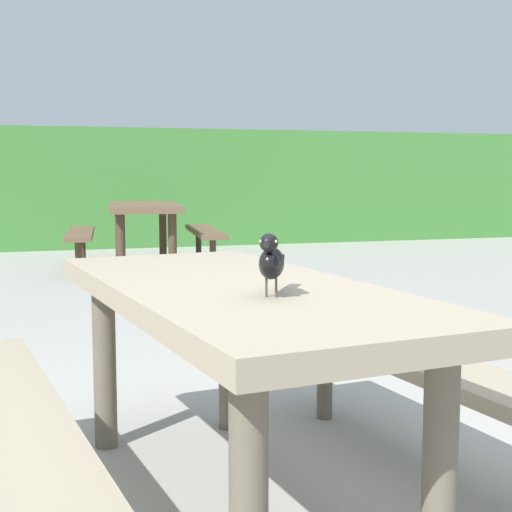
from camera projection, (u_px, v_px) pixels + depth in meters
name	position (u px, v px, depth m)	size (l,w,h in m)	color
hedge_wall	(77.00, 187.00, 11.36)	(28.00, 1.95, 1.73)	#428438
picnic_table_foreground	(236.00, 339.00, 2.39)	(1.89, 1.91, 0.74)	gray
bird_grackle	(271.00, 261.00, 2.08)	(0.15, 0.27, 0.18)	black
picnic_table_mid_left	(143.00, 220.00, 8.40)	(1.85, 1.87, 0.74)	brown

